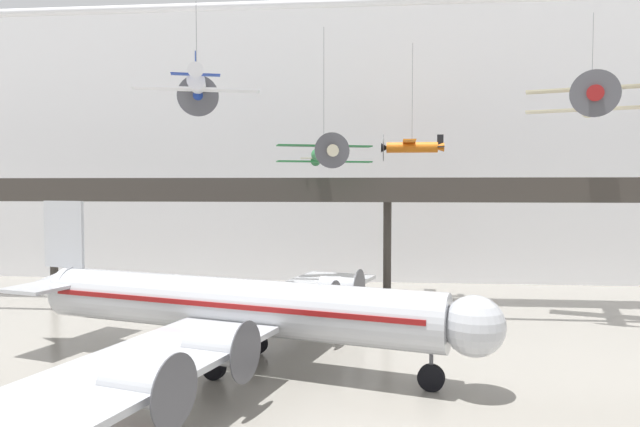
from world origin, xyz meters
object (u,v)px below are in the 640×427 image
(suspended_plane_cream_biplane, at_px, (592,102))
(suspended_plane_white_twin, at_px, (197,84))
(suspended_plane_orange_highwing, at_px, (412,147))
(airliner_silver_main, at_px, (230,307))
(suspended_plane_green_biplane, at_px, (324,156))

(suspended_plane_cream_biplane, xyz_separation_m, suspended_plane_white_twin, (-27.72, -5.06, 0.91))
(suspended_plane_white_twin, relative_size, suspended_plane_orange_highwing, 0.84)
(suspended_plane_cream_biplane, height_order, suspended_plane_white_twin, suspended_plane_white_twin)
(suspended_plane_cream_biplane, relative_size, suspended_plane_orange_highwing, 0.89)
(airliner_silver_main, xyz_separation_m, suspended_plane_white_twin, (-4.21, 7.73, 13.60))
(suspended_plane_green_biplane, bearing_deg, suspended_plane_cream_biplane, 68.54)
(suspended_plane_cream_biplane, bearing_deg, airliner_silver_main, -44.97)
(suspended_plane_green_biplane, xyz_separation_m, suspended_plane_white_twin, (-8.14, -6.28, 4.61))
(airliner_silver_main, distance_m, suspended_plane_orange_highwing, 24.86)
(suspended_plane_white_twin, bearing_deg, suspended_plane_orange_highwing, -67.92)
(suspended_plane_green_biplane, distance_m, suspended_plane_cream_biplane, 19.96)
(airliner_silver_main, xyz_separation_m, suspended_plane_cream_biplane, (23.51, 12.79, 12.68))
(suspended_plane_green_biplane, xyz_separation_m, suspended_plane_cream_biplane, (19.58, -1.22, 3.69))
(airliner_silver_main, relative_size, suspended_plane_green_biplane, 3.03)
(suspended_plane_green_biplane, relative_size, suspended_plane_white_twin, 1.28)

